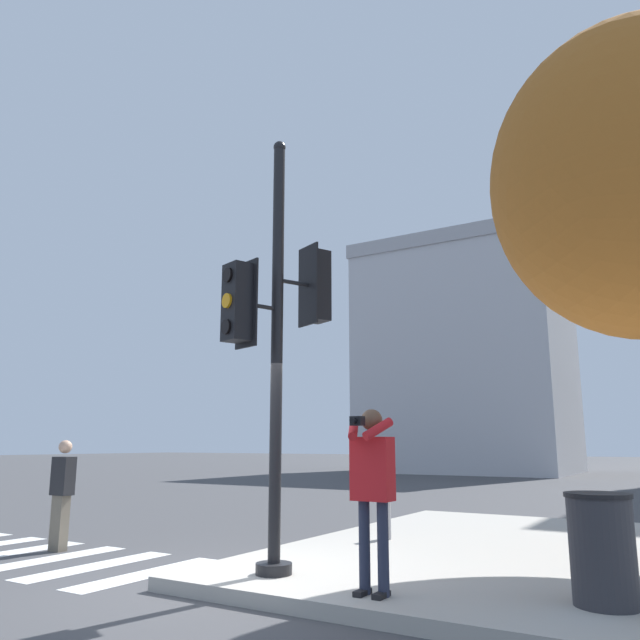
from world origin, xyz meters
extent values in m
plane|color=#424244|center=(0.00, 0.00, 0.00)|extent=(160.00, 160.00, 0.00)
cube|color=#ADA89E|center=(3.50, 3.50, 0.08)|extent=(8.00, 8.00, 0.16)
cube|color=silver|center=(-1.20, 0.18, 0.00)|extent=(0.43, 2.31, 0.01)
cube|color=silver|center=(-2.15, 0.18, 0.00)|extent=(0.43, 2.31, 0.01)
cube|color=silver|center=(-3.11, 0.18, 0.00)|extent=(0.43, 2.31, 0.01)
cube|color=silver|center=(-4.06, 0.18, 0.00)|extent=(0.43, 2.31, 0.01)
cylinder|color=black|center=(0.61, 0.29, 0.22)|extent=(0.41, 0.41, 0.12)
cylinder|color=black|center=(0.61, 0.29, 2.74)|extent=(0.14, 0.14, 4.93)
sphere|color=black|center=(0.61, 0.29, 5.25)|extent=(0.15, 0.15, 0.15)
cylinder|color=black|center=(0.71, 0.53, 3.52)|extent=(0.20, 0.37, 0.05)
cube|color=black|center=(0.84, 0.81, 3.52)|extent=(0.37, 0.34, 0.90)
cube|color=black|center=(0.79, 0.69, 3.52)|extent=(0.39, 0.20, 1.02)
cylinder|color=black|center=(0.90, 0.93, 3.82)|extent=(0.17, 0.10, 0.17)
cylinder|color=orange|center=(0.90, 0.93, 3.52)|extent=(0.17, 0.10, 0.17)
cylinder|color=black|center=(0.90, 0.93, 3.22)|extent=(0.17, 0.10, 0.17)
cylinder|color=black|center=(0.52, 0.05, 3.16)|extent=(0.17, 0.38, 0.05)
cube|color=black|center=(0.42, -0.25, 3.16)|extent=(0.36, 0.32, 0.90)
cube|color=black|center=(0.47, -0.12, 3.16)|extent=(0.41, 0.16, 1.02)
cylinder|color=black|center=(0.38, -0.37, 3.46)|extent=(0.17, 0.08, 0.17)
cylinder|color=orange|center=(0.38, -0.37, 3.16)|extent=(0.17, 0.08, 0.17)
cylinder|color=black|center=(0.38, -0.37, 2.86)|extent=(0.17, 0.08, 0.17)
cube|color=black|center=(1.89, -0.06, 0.18)|extent=(0.09, 0.24, 0.05)
cube|color=black|center=(2.09, -0.06, 0.18)|extent=(0.09, 0.24, 0.05)
cylinder|color=#282D42|center=(1.89, 0.00, 0.59)|extent=(0.11, 0.11, 0.87)
cylinder|color=#282D42|center=(2.09, 0.00, 0.59)|extent=(0.11, 0.11, 0.87)
cube|color=red|center=(1.99, 0.00, 1.33)|extent=(0.40, 0.22, 0.62)
sphere|color=brown|center=(1.99, 0.00, 1.81)|extent=(0.22, 0.22, 0.22)
cube|color=black|center=(1.99, -0.31, 1.79)|extent=(0.12, 0.10, 0.09)
cylinder|color=black|center=(1.99, -0.38, 1.79)|extent=(0.06, 0.08, 0.06)
cylinder|color=red|center=(1.85, -0.14, 1.71)|extent=(0.23, 0.35, 0.23)
cylinder|color=red|center=(2.12, -0.14, 1.71)|extent=(0.23, 0.35, 0.23)
cube|color=#6B6051|center=(-3.59, 0.64, 0.40)|extent=(0.24, 0.16, 0.81)
cube|color=#232326|center=(-3.59, 0.64, 1.09)|extent=(0.34, 0.20, 0.57)
sphere|color=tan|center=(-3.59, 0.64, 1.53)|extent=(0.20, 0.20, 0.20)
cylinder|color=#99999E|center=(0.56, 3.27, 0.46)|extent=(0.17, 0.17, 0.60)
sphere|color=#99999E|center=(0.56, 3.27, 0.81)|extent=(0.15, 0.15, 0.15)
cylinder|color=#99999E|center=(0.56, 3.15, 0.52)|extent=(0.08, 0.06, 0.08)
cylinder|color=#2D2D33|center=(3.94, 0.68, 0.62)|extent=(0.56, 0.56, 0.94)
cylinder|color=black|center=(3.94, 0.68, 1.11)|extent=(0.59, 0.59, 0.04)
cube|color=#BCBCC1|center=(-6.61, 29.64, 6.14)|extent=(10.94, 8.55, 12.28)
cube|color=#A3A3A8|center=(-6.61, 29.64, 12.68)|extent=(11.14, 8.75, 0.80)
camera|label=1|loc=(4.83, -5.67, 1.57)|focal=35.00mm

